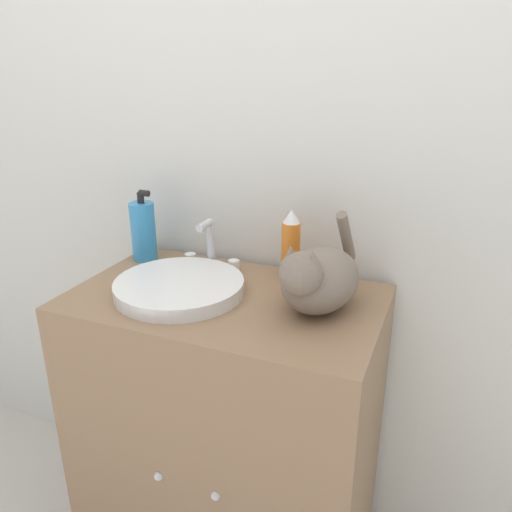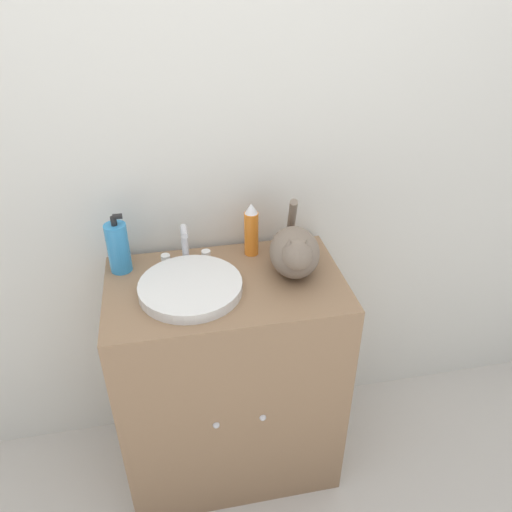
% 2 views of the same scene
% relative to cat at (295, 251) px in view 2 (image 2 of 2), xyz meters
% --- Properties ---
extents(ground_plane, '(8.00, 8.00, 0.00)m').
position_rel_cat_xyz_m(ground_plane, '(-0.24, -0.25, -0.97)').
color(ground_plane, beige).
extents(wall_back, '(6.00, 0.05, 2.50)m').
position_rel_cat_xyz_m(wall_back, '(-0.24, 0.27, 0.28)').
color(wall_back, silver).
rests_on(wall_back, ground_plane).
extents(vanity_cabinet, '(0.79, 0.49, 0.89)m').
position_rel_cat_xyz_m(vanity_cabinet, '(-0.24, -0.01, -0.53)').
color(vanity_cabinet, '#8C6B4C').
rests_on(vanity_cabinet, ground_plane).
extents(sink_basin, '(0.33, 0.33, 0.04)m').
position_rel_cat_xyz_m(sink_basin, '(-0.35, -0.04, -0.07)').
color(sink_basin, white).
rests_on(sink_basin, vanity_cabinet).
extents(faucet, '(0.17, 0.08, 0.15)m').
position_rel_cat_xyz_m(faucet, '(-0.35, 0.13, -0.02)').
color(faucet, silver).
rests_on(faucet, vanity_cabinet).
extents(cat, '(0.21, 0.34, 0.22)m').
position_rel_cat_xyz_m(cat, '(0.00, 0.00, 0.00)').
color(cat, '#7A6B5B').
rests_on(cat, vanity_cabinet).
extents(soap_bottle, '(0.07, 0.07, 0.21)m').
position_rel_cat_xyz_m(soap_bottle, '(-0.57, 0.13, 0.01)').
color(soap_bottle, '#338CCC').
rests_on(soap_bottle, vanity_cabinet).
extents(spray_bottle, '(0.05, 0.05, 0.20)m').
position_rel_cat_xyz_m(spray_bottle, '(-0.12, 0.15, 0.01)').
color(spray_bottle, orange).
rests_on(spray_bottle, vanity_cabinet).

